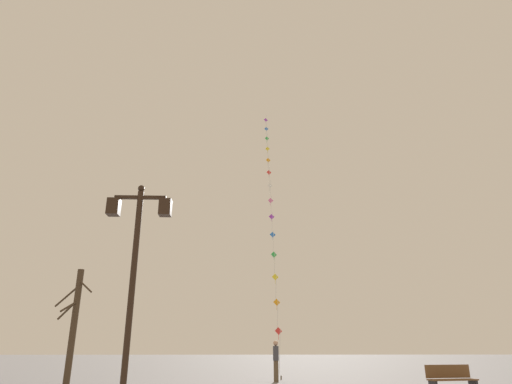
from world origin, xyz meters
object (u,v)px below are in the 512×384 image
(kite_flyer, at_px, (276,360))
(kite_train, at_px, (271,201))
(twin_lantern_lamp_post, at_px, (136,250))
(bare_tree, at_px, (74,323))
(park_bench, at_px, (451,380))

(kite_flyer, bearing_deg, kite_train, -0.20)
(twin_lantern_lamp_post, relative_size, kite_train, 0.23)
(twin_lantern_lamp_post, xyz_separation_m, bare_tree, (-4.48, 9.19, -1.16))
(kite_train, bearing_deg, park_bench, -73.10)
(bare_tree, height_order, park_bench, bare_tree)
(kite_train, bearing_deg, twin_lantern_lamp_post, -102.75)
(twin_lantern_lamp_post, bearing_deg, bare_tree, 115.98)
(kite_train, distance_m, park_bench, 19.38)
(twin_lantern_lamp_post, height_order, kite_train, kite_train)
(twin_lantern_lamp_post, bearing_deg, park_bench, 28.00)
(kite_flyer, bearing_deg, park_bench, -134.97)
(bare_tree, xyz_separation_m, park_bench, (13.67, -4.31, -1.93))
(kite_train, relative_size, bare_tree, 4.89)
(twin_lantern_lamp_post, bearing_deg, kite_flyer, 69.17)
(twin_lantern_lamp_post, relative_size, park_bench, 3.10)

